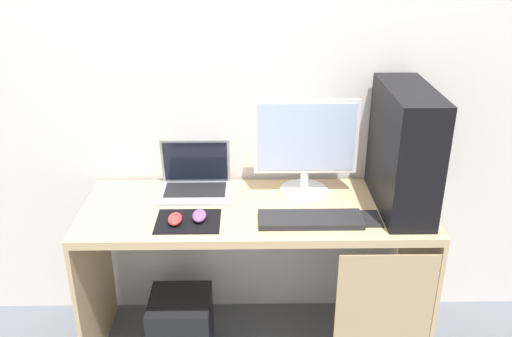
{
  "coord_description": "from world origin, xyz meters",
  "views": [
    {
      "loc": [
        -0.03,
        -2.06,
        1.84
      ],
      "look_at": [
        0.0,
        0.0,
        0.92
      ],
      "focal_mm": 38.44,
      "sensor_mm": 36.0,
      "label": 1
    }
  ],
  "objects": [
    {
      "name": "mouse_right",
      "position": [
        -0.33,
        -0.14,
        0.76
      ],
      "size": [
        0.06,
        0.1,
        0.03
      ],
      "primitive_type": "ellipsoid",
      "color": "#B23333",
      "rests_on": "mousepad"
    },
    {
      "name": "cell_phone",
      "position": [
        0.47,
        -0.12,
        0.74
      ],
      "size": [
        0.07,
        0.13,
        0.01
      ],
      "primitive_type": "cube",
      "color": "#232326",
      "rests_on": "desk"
    },
    {
      "name": "laptop",
      "position": [
        -0.27,
        0.16,
        0.79
      ],
      "size": [
        0.31,
        0.23,
        0.23
      ],
      "color": "#9EA3A8",
      "rests_on": "desk"
    },
    {
      "name": "desk",
      "position": [
        0.02,
        -0.01,
        0.59
      ],
      "size": [
        1.48,
        0.55,
        0.74
      ],
      "color": "tan",
      "rests_on": "ground_plane"
    },
    {
      "name": "pc_tower",
      "position": [
        0.61,
        0.02,
        0.99
      ],
      "size": [
        0.19,
        0.5,
        0.51
      ],
      "primitive_type": "cube",
      "color": "black",
      "rests_on": "desk"
    },
    {
      "name": "mouse_left",
      "position": [
        -0.23,
        -0.11,
        0.76
      ],
      "size": [
        0.06,
        0.1,
        0.03
      ],
      "primitive_type": "ellipsoid",
      "color": "#8C4C99",
      "rests_on": "mousepad"
    },
    {
      "name": "wall_back",
      "position": [
        0.0,
        0.31,
        1.3
      ],
      "size": [
        4.0,
        0.05,
        2.6
      ],
      "color": "silver",
      "rests_on": "ground_plane"
    },
    {
      "name": "monitor",
      "position": [
        0.22,
        0.14,
        0.96
      ],
      "size": [
        0.45,
        0.22,
        0.43
      ],
      "color": "white",
      "rests_on": "desk"
    },
    {
      "name": "subwoofer",
      "position": [
        -0.35,
        -0.02,
        0.14
      ],
      "size": [
        0.28,
        0.28,
        0.28
      ],
      "primitive_type": "cube",
      "color": "black",
      "rests_on": "ground_plane"
    },
    {
      "name": "mousepad",
      "position": [
        -0.28,
        -0.12,
        0.74
      ],
      "size": [
        0.26,
        0.2,
        0.0
      ],
      "primitive_type": "cube",
      "color": "black",
      "rests_on": "desk"
    },
    {
      "name": "keyboard",
      "position": [
        0.22,
        -0.13,
        0.75
      ],
      "size": [
        0.42,
        0.14,
        0.02
      ],
      "primitive_type": "cube",
      "color": "#232326",
      "rests_on": "desk"
    }
  ]
}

